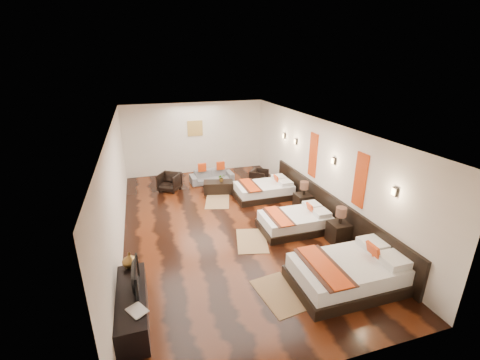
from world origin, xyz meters
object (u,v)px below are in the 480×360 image
object	(u,v)px
bed_mid	(295,221)
book	(130,315)
bed_far	(264,190)
nightstand_a	(339,230)
tv_console	(132,307)
coffee_table	(218,187)
armchair_left	(169,182)
nightstand_b	(303,200)
table_plant	(221,178)
tv	(132,277)
sofa	(212,176)
figurine	(130,260)
armchair_right	(259,177)
bed_near	(349,272)

from	to	relation	value
bed_mid	book	xyz separation A→B (m)	(-4.19, -2.61, 0.32)
bed_far	nightstand_a	bearing A→B (deg)	-76.81
tv_console	book	size ratio (longest dim) A/B	5.41
nightstand_a	coffee_table	world-z (taller)	nightstand_a
armchair_left	coffee_table	distance (m)	1.74
nightstand_b	table_plant	xyz separation A→B (m)	(-2.01, 2.14, 0.20)
tv	table_plant	bearing A→B (deg)	-28.20
sofa	coffee_table	size ratio (longest dim) A/B	1.60
book	figurine	bearing A→B (deg)	90.00
nightstand_a	sofa	bearing A→B (deg)	112.68
figurine	armchair_right	size ratio (longest dim) A/B	0.53
tv_console	coffee_table	world-z (taller)	tv_console
tv	coffee_table	bearing A→B (deg)	-27.22
nightstand_b	table_plant	world-z (taller)	nightstand_b
nightstand_b	tv_console	world-z (taller)	nightstand_b
figurine	bed_near	bearing A→B (deg)	-15.16
bed_mid	nightstand_b	size ratio (longest dim) A/B	1.99
bed_far	armchair_right	world-z (taller)	bed_far
book	table_plant	xyz separation A→B (m)	(2.93, 5.75, -0.04)
book	sofa	bearing A→B (deg)	67.50
coffee_table	figurine	bearing A→B (deg)	-122.57
bed_near	sofa	size ratio (longest dim) A/B	1.42
tv	book	distance (m)	0.70
nightstand_b	tv	size ratio (longest dim) A/B	1.16
armchair_left	book	bearing A→B (deg)	-68.22
nightstand_b	coffee_table	size ratio (longest dim) A/B	0.94
nightstand_b	table_plant	size ratio (longest dim) A/B	3.67
figurine	armchair_left	bearing A→B (deg)	76.51
nightstand_a	table_plant	bearing A→B (deg)	116.48
bed_near	tv_console	bearing A→B (deg)	175.59
bed_far	nightstand_a	distance (m)	3.29
bed_mid	table_plant	world-z (taller)	bed_mid
nightstand_b	table_plant	bearing A→B (deg)	133.27
sofa	coffee_table	distance (m)	1.05
sofa	coffee_table	xyz separation A→B (m)	(0.00, -1.05, -0.03)
nightstand_a	figurine	bearing A→B (deg)	-175.72
bed_mid	figurine	size ratio (longest dim) A/B	5.89
tv_console	tv	bearing A→B (deg)	69.95
bed_near	book	bearing A→B (deg)	-177.21
bed_far	coffee_table	world-z (taller)	bed_far
sofa	tv	bearing A→B (deg)	-117.27
bed_mid	nightstand_a	distance (m)	1.17
tv_console	armchair_right	size ratio (longest dim) A/B	3.02
tv	table_plant	world-z (taller)	tv
figurine	armchair_right	world-z (taller)	figurine
bed_near	armchair_right	bearing A→B (deg)	87.51
sofa	nightstand_b	bearing A→B (deg)	-59.27
figurine	tv	bearing A→B (deg)	-85.78
tv_console	book	bearing A→B (deg)	-90.00
table_plant	book	bearing A→B (deg)	-117.00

